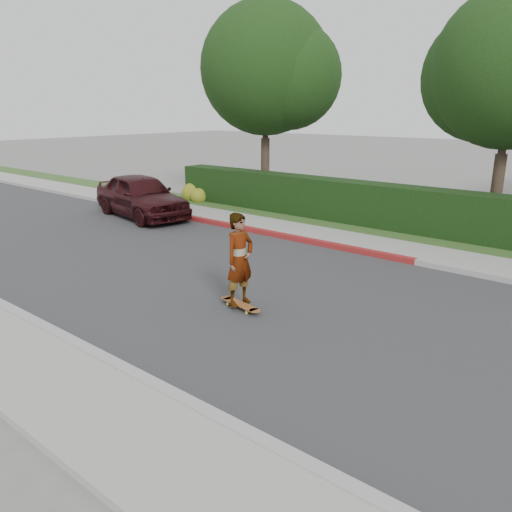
% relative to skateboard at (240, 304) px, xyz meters
% --- Properties ---
extents(ground, '(120.00, 120.00, 0.00)m').
position_rel_skateboard_xyz_m(ground, '(0.55, 1.03, -0.10)').
color(ground, slate).
rests_on(ground, ground).
extents(road, '(60.00, 8.00, 0.01)m').
position_rel_skateboard_xyz_m(road, '(0.55, 1.03, -0.09)').
color(road, '#2D2D30').
rests_on(road, ground).
extents(curb_near, '(60.00, 0.20, 0.15)m').
position_rel_skateboard_xyz_m(curb_near, '(0.55, -3.07, -0.02)').
color(curb_near, '#9E9E99').
rests_on(curb_near, ground).
extents(sidewalk_near, '(60.00, 1.60, 0.12)m').
position_rel_skateboard_xyz_m(sidewalk_near, '(0.55, -3.97, -0.04)').
color(sidewalk_near, gray).
rests_on(sidewalk_near, ground).
extents(curb_far, '(60.00, 0.20, 0.15)m').
position_rel_skateboard_xyz_m(curb_far, '(0.55, 5.13, -0.02)').
color(curb_far, '#9E9E99').
rests_on(curb_far, ground).
extents(curb_red_section, '(12.00, 0.21, 0.15)m').
position_rel_skateboard_xyz_m(curb_red_section, '(-4.45, 5.13, -0.02)').
color(curb_red_section, maroon).
rests_on(curb_red_section, ground).
extents(sidewalk_far, '(60.00, 1.60, 0.12)m').
position_rel_skateboard_xyz_m(sidewalk_far, '(0.55, 6.03, -0.04)').
color(sidewalk_far, gray).
rests_on(sidewalk_far, ground).
extents(planting_strip, '(60.00, 1.60, 0.10)m').
position_rel_skateboard_xyz_m(planting_strip, '(0.55, 7.63, -0.05)').
color(planting_strip, '#2D4C1E').
rests_on(planting_strip, ground).
extents(hedge, '(15.00, 1.00, 1.50)m').
position_rel_skateboard_xyz_m(hedge, '(-2.45, 8.23, 0.65)').
color(hedge, black).
rests_on(hedge, ground).
extents(flowering_shrub, '(1.40, 1.00, 0.90)m').
position_rel_skateboard_xyz_m(flowering_shrub, '(-9.46, 7.76, 0.24)').
color(flowering_shrub, '#2D4C19').
rests_on(flowering_shrub, ground).
extents(tree_left, '(5.99, 5.21, 8.00)m').
position_rel_skateboard_xyz_m(tree_left, '(-6.97, 9.72, 5.17)').
color(tree_left, '#33261C').
rests_on(tree_left, ground).
extents(skateboard, '(1.14, 0.40, 0.10)m').
position_rel_skateboard_xyz_m(skateboard, '(0.00, 0.00, 0.00)').
color(skateboard, yellow).
rests_on(skateboard, ground).
extents(skateboarder, '(0.48, 0.70, 1.86)m').
position_rel_skateboard_xyz_m(skateboarder, '(0.00, 0.00, 0.94)').
color(skateboarder, white).
rests_on(skateboarder, skateboard).
extents(car_maroon, '(4.96, 2.74, 1.60)m').
position_rel_skateboard_xyz_m(car_maroon, '(-8.68, 4.37, 0.70)').
color(car_maroon, '#381214').
rests_on(car_maroon, ground).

